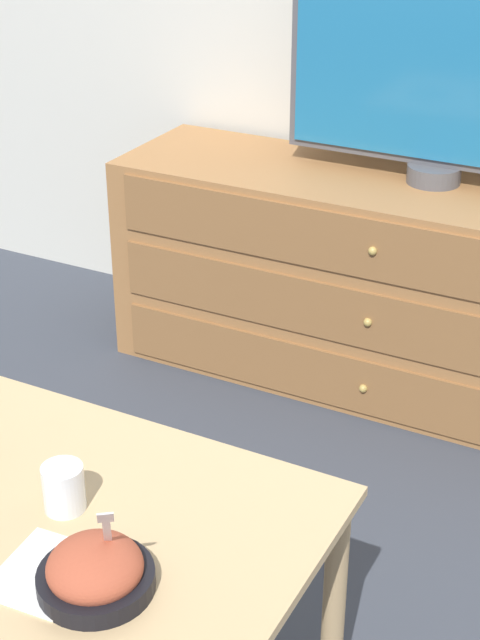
{
  "coord_description": "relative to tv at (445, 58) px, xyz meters",
  "views": [
    {
      "loc": [
        0.65,
        -2.76,
        1.57
      ],
      "look_at": [
        -0.07,
        -1.36,
        0.75
      ],
      "focal_mm": 55.0,
      "sensor_mm": 36.0,
      "label": 1
    }
  ],
  "objects": [
    {
      "name": "drink_cup",
      "position": [
        -0.17,
        -1.5,
        -0.45
      ],
      "size": [
        0.07,
        0.07,
        0.09
      ],
      "color": "white",
      "rests_on": "coffee_table"
    },
    {
      "name": "ground_plane",
      "position": [
        0.07,
        0.2,
        -0.98
      ],
      "size": [
        12.0,
        12.0,
        0.0
      ],
      "primitive_type": "plane",
      "color": "#383D47"
    },
    {
      "name": "takeout_bowl",
      "position": [
        -0.01,
        -1.64,
        -0.45
      ],
      "size": [
        0.18,
        0.18,
        0.19
      ],
      "color": "black",
      "rests_on": "coffee_table"
    },
    {
      "name": "tv",
      "position": [
        0.0,
        0.0,
        0.0
      ],
      "size": [
        0.88,
        0.15,
        0.66
      ],
      "color": "#515156",
      "rests_on": "dresser"
    },
    {
      "name": "dresser",
      "position": [
        -0.06,
        -0.06,
        -0.66
      ],
      "size": [
        1.69,
        0.48,
        0.64
      ],
      "color": "#9E6B3D",
      "rests_on": "ground_plane"
    },
    {
      "name": "napkin",
      "position": [
        -0.09,
        -1.65,
        -0.48
      ],
      "size": [
        0.18,
        0.18,
        0.0
      ],
      "color": "white",
      "rests_on": "coffee_table"
    },
    {
      "name": "coffee_table",
      "position": [
        -0.19,
        -1.51,
        -0.56
      ],
      "size": [
        0.93,
        0.61,
        0.5
      ],
      "color": "tan",
      "rests_on": "ground_plane"
    }
  ]
}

